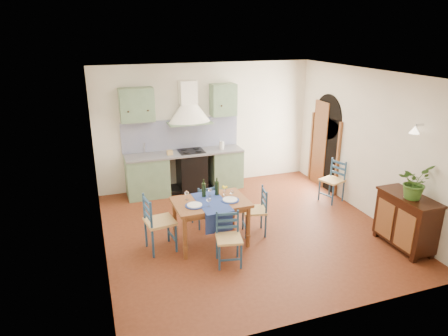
{
  "coord_description": "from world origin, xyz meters",
  "views": [
    {
      "loc": [
        -2.53,
        -6.06,
        3.49
      ],
      "look_at": [
        -0.33,
        0.3,
        1.14
      ],
      "focal_mm": 32.0,
      "sensor_mm": 36.0,
      "label": 1
    }
  ],
  "objects": [
    {
      "name": "back_wall",
      "position": [
        -0.47,
        2.29,
        1.05
      ],
      "size": [
        5.0,
        0.96,
        2.8
      ],
      "color": "beige",
      "rests_on": "ground"
    },
    {
      "name": "left_wall",
      "position": [
        -2.5,
        0.0,
        1.4
      ],
      "size": [
        0.04,
        5.0,
        2.8
      ],
      "primitive_type": "cube",
      "color": "beige",
      "rests_on": "ground"
    },
    {
      "name": "potted_plant",
      "position": [
        2.22,
        -1.51,
        1.21
      ],
      "size": [
        0.62,
        0.59,
        0.56
      ],
      "primitive_type": "imported",
      "rotation": [
        0.0,
        0.0,
        0.36
      ],
      "color": "#31571D",
      "rests_on": "sideboard"
    },
    {
      "name": "sideboard",
      "position": [
        2.26,
        -1.43,
        0.51
      ],
      "size": [
        0.5,
        1.05,
        0.94
      ],
      "color": "black",
      "rests_on": "ground"
    },
    {
      "name": "floor",
      "position": [
        0.0,
        0.0,
        0.0
      ],
      "size": [
        5.0,
        5.0,
        0.0
      ],
      "primitive_type": "plane",
      "color": "#4C1F10",
      "rests_on": "ground"
    },
    {
      "name": "chair_near",
      "position": [
        -0.68,
        -0.92,
        0.43
      ],
      "size": [
        0.46,
        0.46,
        0.83
      ],
      "color": "navy",
      "rests_on": "ground"
    },
    {
      "name": "right_wall",
      "position": [
        2.5,
        0.28,
        1.34
      ],
      "size": [
        0.26,
        5.0,
        2.8
      ],
      "color": "beige",
      "rests_on": "ground"
    },
    {
      "name": "dining_table",
      "position": [
        -0.75,
        -0.24,
        0.69
      ],
      "size": [
        1.25,
        0.94,
        1.1
      ],
      "color": "brown",
      "rests_on": "ground"
    },
    {
      "name": "chair_spare",
      "position": [
        2.23,
        0.63,
        0.46
      ],
      "size": [
        0.52,
        0.52,
        0.88
      ],
      "color": "navy",
      "rests_on": "ground"
    },
    {
      "name": "ceiling",
      "position": [
        0.0,
        0.0,
        2.8
      ],
      "size": [
        5.0,
        5.0,
        0.01
      ],
      "primitive_type": "cube",
      "color": "white",
      "rests_on": "back_wall"
    },
    {
      "name": "chair_far",
      "position": [
        -0.68,
        0.42,
        0.43
      ],
      "size": [
        0.43,
        0.43,
        0.82
      ],
      "color": "navy",
      "rests_on": "ground"
    },
    {
      "name": "chair_right",
      "position": [
        0.1,
        -0.18,
        0.45
      ],
      "size": [
        0.48,
        0.48,
        0.86
      ],
      "color": "navy",
      "rests_on": "ground"
    },
    {
      "name": "chair_left",
      "position": [
        -1.64,
        -0.18,
        0.51
      ],
      "size": [
        0.51,
        0.51,
        0.98
      ],
      "color": "navy",
      "rests_on": "ground"
    }
  ]
}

